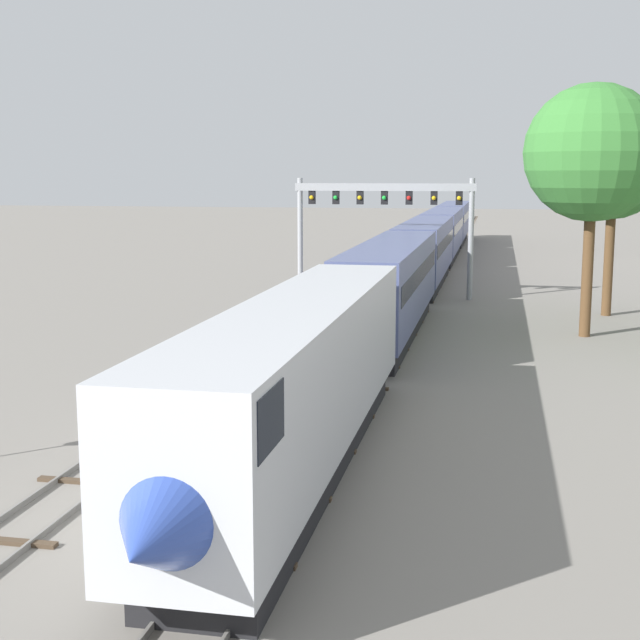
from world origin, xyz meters
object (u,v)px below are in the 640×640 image
trackside_tree_left (593,153)px  trackside_tree_mid (613,169)px  signal_gantry (384,209)px  passenger_train (426,251)px

trackside_tree_left → trackside_tree_mid: bearing=75.7°
signal_gantry → trackside_tree_left: 17.68m
passenger_train → trackside_tree_mid: 17.97m
passenger_train → signal_gantry: 8.25m
passenger_train → trackside_tree_left: bearing=-63.7°
passenger_train → trackside_tree_left: size_ratio=8.42×
trackside_tree_left → trackside_tree_mid: (1.88, 7.39, -0.75)m
passenger_train → trackside_tree_mid: size_ratio=9.34×
signal_gantry → trackside_tree_left: size_ratio=0.95×
trackside_tree_left → trackside_tree_mid: 7.66m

